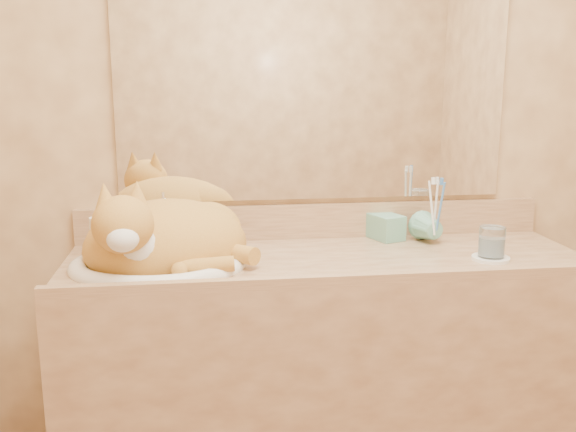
{
  "coord_description": "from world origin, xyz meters",
  "views": [
    {
      "loc": [
        -0.37,
        -1.13,
        1.39
      ],
      "look_at": [
        -0.13,
        0.7,
        0.99
      ],
      "focal_mm": 40.0,
      "sensor_mm": 36.0,
      "label": 1
    }
  ],
  "objects": [
    {
      "name": "water_glass",
      "position": [
        0.49,
        0.65,
        0.91
      ],
      "size": [
        0.08,
        0.08,
        0.09
      ],
      "primitive_type": "cylinder",
      "color": "silver",
      "rests_on": "saucer"
    },
    {
      "name": "mirror",
      "position": [
        0.0,
        0.99,
        1.39
      ],
      "size": [
        1.3,
        0.02,
        0.8
      ],
      "primitive_type": "cube",
      "color": "white",
      "rests_on": "wall_back"
    },
    {
      "name": "faucet",
      "position": [
        -0.51,
        0.9,
        0.93
      ],
      "size": [
        0.05,
        0.11,
        0.15
      ],
      "primitive_type": null,
      "rotation": [
        0.0,
        0.0,
        -0.1
      ],
      "color": "white",
      "rests_on": "vanity_counter"
    },
    {
      "name": "lotion_bottle",
      "position": [
        -0.71,
        0.89,
        0.91
      ],
      "size": [
        0.05,
        0.05,
        0.11
      ],
      "primitive_type": "cylinder",
      "color": "white",
      "rests_on": "vanity_counter"
    },
    {
      "name": "wall_back",
      "position": [
        0.0,
        1.0,
        1.25
      ],
      "size": [
        2.4,
        0.02,
        2.5
      ],
      "primitive_type": "cube",
      "color": "#986D45",
      "rests_on": "ground"
    },
    {
      "name": "saucer",
      "position": [
        0.49,
        0.65,
        0.85
      ],
      "size": [
        0.11,
        0.11,
        0.01
      ],
      "primitive_type": "cylinder",
      "color": "white",
      "rests_on": "vanity_counter"
    },
    {
      "name": "cat",
      "position": [
        -0.5,
        0.72,
        0.94
      ],
      "size": [
        0.57,
        0.51,
        0.27
      ],
      "primitive_type": null,
      "rotation": [
        0.0,
        0.0,
        0.24
      ],
      "color": "#B27429",
      "rests_on": "sink_basin"
    },
    {
      "name": "vanity_counter",
      "position": [
        0.0,
        0.72,
        0.42
      ],
      "size": [
        1.6,
        0.55,
        0.85
      ],
      "primitive_type": null,
      "color": "brown",
      "rests_on": "floor"
    },
    {
      "name": "soap_dispenser",
      "position": [
        0.26,
        0.88,
        0.95
      ],
      "size": [
        0.11,
        0.11,
        0.19
      ],
      "primitive_type": "imported",
      "rotation": [
        0.0,
        0.0,
        0.37
      ],
      "color": "#6BAB94",
      "rests_on": "vanity_counter"
    },
    {
      "name": "toothbrush_cup",
      "position": [
        0.38,
        0.83,
        0.9
      ],
      "size": [
        0.12,
        0.12,
        0.09
      ],
      "primitive_type": "imported",
      "rotation": [
        0.0,
        0.0,
        0.18
      ],
      "color": "#6BAB94",
      "rests_on": "vanity_counter"
    },
    {
      "name": "toothbrushes",
      "position": [
        0.38,
        0.83,
        0.99
      ],
      "size": [
        0.04,
        0.04,
        0.23
      ],
      "primitive_type": null,
      "color": "white",
      "rests_on": "toothbrush_cup"
    },
    {
      "name": "sink_basin",
      "position": [
        -0.51,
        0.7,
        0.93
      ],
      "size": [
        0.51,
        0.43,
        0.16
      ],
      "primitive_type": null,
      "rotation": [
        0.0,
        0.0,
        0.03
      ],
      "color": "white",
      "rests_on": "vanity_counter"
    }
  ]
}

